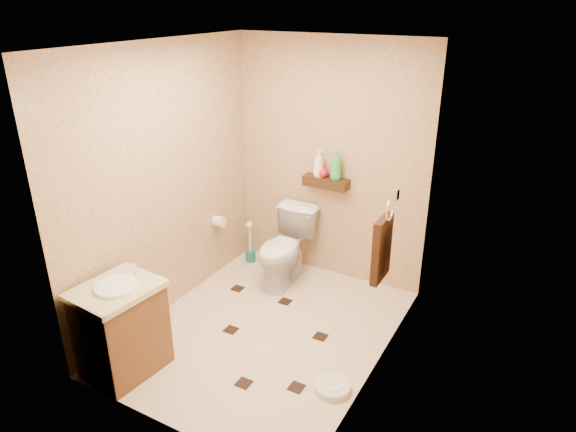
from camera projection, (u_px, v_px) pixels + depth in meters
The scene contains 18 objects.
ground at pixel (266, 331), 4.51m from camera, with size 2.50×2.50×0.00m, color beige.
wall_back at pixel (330, 163), 5.03m from camera, with size 2.00×0.04×2.40m, color tan.
wall_front at pixel (152, 273), 3.03m from camera, with size 2.00×0.04×2.40m, color tan.
wall_left at pixel (166, 183), 4.48m from camera, with size 0.04×2.50×2.40m, color tan.
wall_right at pixel (385, 230), 3.58m from camera, with size 0.04×2.50×2.40m, color tan.
ceiling at pixel (260, 44), 3.56m from camera, with size 2.00×2.50×0.02m, color silver.
wall_shelf at pixel (326, 182), 5.04m from camera, with size 0.46×0.14×0.10m, color #3D2610.
floor_accents at pixel (268, 334), 4.46m from camera, with size 1.30×1.25×0.01m.
toilet at pixel (285, 248), 5.15m from camera, with size 0.42×0.74×0.75m, color white.
vanity at pixel (122, 328), 3.90m from camera, with size 0.56×0.65×0.86m.
bathroom_scale at pixel (333, 387), 3.82m from camera, with size 0.32×0.32×0.05m.
toilet_brush at pixel (250, 247), 5.63m from camera, with size 0.11×0.11×0.48m.
towel_ring at pixel (382, 246), 3.92m from camera, with size 0.12×0.30×0.76m.
toilet_paper at pixel (219, 221), 5.21m from camera, with size 0.12×0.11×0.12m.
bottle_a at pixel (319, 163), 5.01m from camera, with size 0.10×0.10×0.27m, color white.
bottle_b at pixel (320, 169), 5.02m from camera, with size 0.07×0.07×0.15m, color #F0FB34.
bottle_c at pixel (323, 171), 5.01m from camera, with size 0.10×0.10×0.13m, color red.
bottle_d at pixel (336, 165), 4.92m from camera, with size 0.11×0.11×0.28m, color green.
Camera 1 is at (1.99, -3.17, 2.71)m, focal length 32.00 mm.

